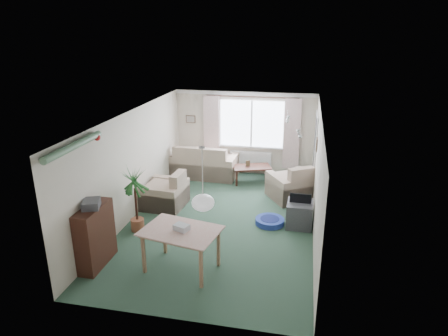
% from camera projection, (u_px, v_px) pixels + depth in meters
% --- Properties ---
extents(ground, '(6.50, 6.50, 0.00)m').
position_uv_depth(ground, '(221.00, 221.00, 8.90)').
color(ground, '#2A4636').
extents(window, '(1.80, 0.03, 1.30)m').
position_uv_depth(window, '(252.00, 124.00, 11.35)').
color(window, white).
extents(curtain_rod, '(2.60, 0.03, 0.03)m').
position_uv_depth(curtain_rod, '(252.00, 97.00, 11.02)').
color(curtain_rod, black).
extents(curtain_left, '(0.45, 0.08, 2.00)m').
position_uv_depth(curtain_left, '(212.00, 130.00, 11.55)').
color(curtain_left, beige).
extents(curtain_right, '(0.45, 0.08, 2.00)m').
position_uv_depth(curtain_right, '(292.00, 134.00, 11.11)').
color(curtain_right, beige).
extents(radiator, '(1.20, 0.10, 0.55)m').
position_uv_depth(radiator, '(251.00, 161.00, 11.67)').
color(radiator, white).
extents(doorway, '(0.03, 0.95, 2.00)m').
position_uv_depth(doorway, '(315.00, 155.00, 10.22)').
color(doorway, black).
extents(pendant_lamp, '(0.36, 0.36, 0.36)m').
position_uv_depth(pendant_lamp, '(203.00, 203.00, 6.24)').
color(pendant_lamp, white).
extents(tinsel_garland, '(1.60, 1.60, 0.12)m').
position_uv_depth(tinsel_garland, '(74.00, 146.00, 6.38)').
color(tinsel_garland, '#196626').
extents(bauble_cluster_a, '(0.20, 0.20, 0.20)m').
position_uv_depth(bauble_cluster_a, '(287.00, 117.00, 8.75)').
color(bauble_cluster_a, silver).
extents(bauble_cluster_b, '(0.20, 0.20, 0.20)m').
position_uv_depth(bauble_cluster_b, '(300.00, 131.00, 7.58)').
color(bauble_cluster_b, silver).
extents(wall_picture_back, '(0.28, 0.03, 0.22)m').
position_uv_depth(wall_picture_back, '(191.00, 119.00, 11.67)').
color(wall_picture_back, brown).
extents(wall_picture_right, '(0.03, 0.24, 0.30)m').
position_uv_depth(wall_picture_right, '(317.00, 145.00, 9.12)').
color(wall_picture_right, brown).
extents(sofa, '(1.94, 1.08, 0.95)m').
position_uv_depth(sofa, '(204.00, 160.00, 11.49)').
color(sofa, tan).
rests_on(sofa, ground).
extents(armchair_corner, '(1.40, 1.38, 0.93)m').
position_uv_depth(armchair_corner, '(292.00, 181.00, 9.95)').
color(armchair_corner, beige).
rests_on(armchair_corner, ground).
extents(armchair_left, '(1.00, 1.04, 0.88)m').
position_uv_depth(armchair_left, '(164.00, 189.00, 9.51)').
color(armchair_left, '#CAB099').
rests_on(armchair_left, ground).
extents(coffee_table, '(1.16, 0.88, 0.46)m').
position_uv_depth(coffee_table, '(252.00, 174.00, 11.08)').
color(coffee_table, black).
rests_on(coffee_table, ground).
extents(photo_frame, '(0.12, 0.07, 0.16)m').
position_uv_depth(photo_frame, '(248.00, 163.00, 11.01)').
color(photo_frame, brown).
rests_on(photo_frame, coffee_table).
extents(bookshelf, '(0.31, 0.93, 1.13)m').
position_uv_depth(bookshelf, '(95.00, 236.00, 7.09)').
color(bookshelf, black).
rests_on(bookshelf, ground).
extents(hifi_box, '(0.38, 0.43, 0.14)m').
position_uv_depth(hifi_box, '(91.00, 204.00, 6.87)').
color(hifi_box, '#39393E').
rests_on(hifi_box, bookshelf).
extents(houseplant, '(0.61, 0.61, 1.40)m').
position_uv_depth(houseplant, '(136.00, 200.00, 8.26)').
color(houseplant, '#205F2A').
rests_on(houseplant, ground).
extents(dining_table, '(1.34, 1.03, 0.75)m').
position_uv_depth(dining_table, '(182.00, 250.00, 7.00)').
color(dining_table, '#996D53').
rests_on(dining_table, ground).
extents(gift_box, '(0.30, 0.26, 0.12)m').
position_uv_depth(gift_box, '(182.00, 228.00, 6.86)').
color(gift_box, silver).
rests_on(gift_box, dining_table).
extents(tv_cube, '(0.56, 0.61, 0.55)m').
position_uv_depth(tv_cube, '(299.00, 214.00, 8.60)').
color(tv_cube, '#3F3F44').
rests_on(tv_cube, ground).
extents(pet_bed, '(0.76, 0.76, 0.13)m').
position_uv_depth(pet_bed, '(270.00, 221.00, 8.74)').
color(pet_bed, navy).
rests_on(pet_bed, ground).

